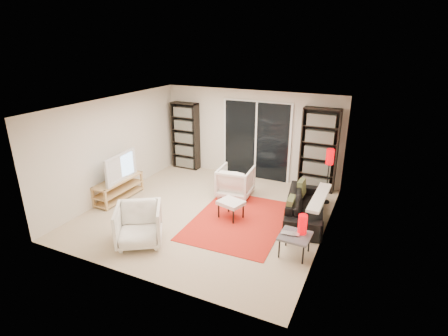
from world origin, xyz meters
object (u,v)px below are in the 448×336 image
at_px(ottoman, 231,204).
at_px(bookshelf_right, 319,150).
at_px(sofa, 306,207).
at_px(side_table, 295,237).
at_px(bookshelf_left, 186,136).
at_px(armchair_front, 139,225).
at_px(armchair_back, 235,182).
at_px(floor_lamp, 329,163).
at_px(tv_stand, 119,188).

bearing_deg(ottoman, bookshelf_right, 60.23).
xyz_separation_m(sofa, ottoman, (-1.45, -0.65, 0.06)).
bearing_deg(sofa, ottoman, 104.74).
bearing_deg(ottoman, side_table, -25.96).
bearing_deg(bookshelf_left, armchair_front, -71.17).
distance_m(bookshelf_right, armchair_back, 2.22).
relative_size(bookshelf_left, side_table, 3.59).
bearing_deg(side_table, sofa, 95.17).
distance_m(bookshelf_right, ottoman, 2.79).
bearing_deg(sofa, armchair_front, 121.75).
distance_m(side_table, floor_lamp, 2.51).
height_order(bookshelf_right, side_table, bookshelf_right).
height_order(armchair_front, ottoman, armchair_front).
relative_size(sofa, ottoman, 3.20).
distance_m(bookshelf_right, sofa, 1.86).
bearing_deg(bookshelf_left, bookshelf_right, -0.00).
bearing_deg(armchair_back, bookshelf_left, -35.09).
relative_size(bookshelf_right, floor_lamp, 1.59).
height_order(tv_stand, floor_lamp, floor_lamp).
height_order(tv_stand, ottoman, tv_stand).
bearing_deg(armchair_front, floor_lamp, 16.29).
relative_size(armchair_front, side_table, 1.55).
bearing_deg(tv_stand, bookshelf_left, 82.43).
height_order(armchair_front, side_table, armchair_front).
bearing_deg(floor_lamp, armchair_back, -164.91).
relative_size(armchair_front, ottoman, 1.39).
xyz_separation_m(armchair_front, floor_lamp, (2.87, 3.29, 0.61)).
xyz_separation_m(bookshelf_right, sofa, (0.11, -1.69, -0.77)).
height_order(bookshelf_left, armchair_back, bookshelf_left).
relative_size(sofa, armchair_back, 2.38).
bearing_deg(bookshelf_right, ottoman, -119.77).
relative_size(tv_stand, armchair_back, 1.68).
distance_m(bookshelf_left, floor_lamp, 4.28).
xyz_separation_m(ottoman, floor_lamp, (1.71, 1.66, 0.65)).
bearing_deg(ottoman, floor_lamp, 44.08).
distance_m(tv_stand, armchair_front, 2.20).
height_order(armchair_back, ottoman, armchair_back).
xyz_separation_m(bookshelf_left, bookshelf_right, (3.85, -0.00, 0.07)).
xyz_separation_m(bookshelf_left, ottoman, (2.51, -2.34, -0.63)).
distance_m(tv_stand, floor_lamp, 5.00).
bearing_deg(floor_lamp, armchair_front, -131.10).
bearing_deg(armchair_back, side_table, 131.47).
height_order(tv_stand, sofa, sofa).
bearing_deg(floor_lamp, sofa, -104.40).
bearing_deg(bookshelf_right, bookshelf_left, 180.00).
relative_size(bookshelf_right, armchair_back, 2.58).
distance_m(tv_stand, side_table, 4.47).
relative_size(armchair_back, ottoman, 1.34).
height_order(bookshelf_left, sofa, bookshelf_left).
bearing_deg(floor_lamp, bookshelf_left, 170.79).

